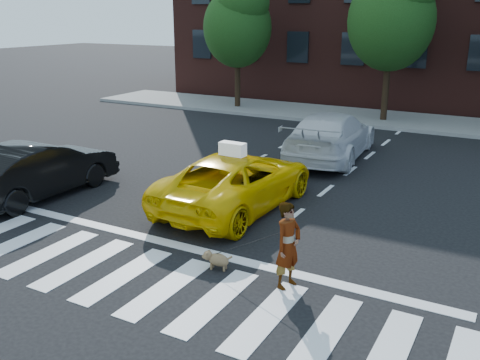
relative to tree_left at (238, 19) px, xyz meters
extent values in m
plane|color=black|center=(6.97, -17.00, -4.44)|extent=(120.00, 120.00, 0.00)
cube|color=silver|center=(6.97, -17.00, -4.43)|extent=(13.00, 2.40, 0.01)
cube|color=silver|center=(6.97, -15.40, -4.43)|extent=(12.00, 0.30, 0.01)
cube|color=slate|center=(6.97, 0.50, -4.37)|extent=(30.00, 4.00, 0.15)
cylinder|color=black|center=(-0.03, 0.00, -2.82)|extent=(0.28, 0.28, 3.25)
ellipsoid|color=#16330E|center=(-0.03, 0.00, -0.41)|extent=(3.38, 3.38, 3.89)
sphere|color=#16330E|center=(0.37, -0.20, 0.76)|extent=(2.60, 2.60, 2.60)
sphere|color=#16330E|center=(-0.38, 0.25, 0.43)|extent=(2.34, 2.34, 2.34)
cylinder|color=black|center=(7.47, 0.00, -2.67)|extent=(0.28, 0.28, 3.55)
ellipsoid|color=#16330E|center=(7.47, 0.00, -0.04)|extent=(3.69, 3.69, 4.25)
imported|color=#E6B904|center=(7.01, -12.71, -3.74)|extent=(2.48, 5.12, 1.40)
imported|color=black|center=(1.97, -14.50, -3.70)|extent=(1.64, 4.52, 1.48)
imported|color=silver|center=(7.46, -6.97, -3.65)|extent=(2.66, 5.59, 1.57)
imported|color=#999999|center=(9.84, -15.90, -3.64)|extent=(0.52, 0.67, 1.61)
ellipsoid|color=#8F6449|center=(8.40, -15.91, -4.25)|extent=(0.48, 0.32, 0.25)
sphere|color=#8F6449|center=(8.19, -15.96, -4.18)|extent=(0.22, 0.22, 0.18)
sphere|color=#8F6449|center=(8.12, -15.97, -4.21)|extent=(0.10, 0.10, 0.09)
cylinder|color=#8F6449|center=(8.61, -15.87, -4.18)|extent=(0.13, 0.06, 0.11)
sphere|color=#8F6449|center=(8.18, -15.90, -4.13)|extent=(0.08, 0.08, 0.06)
sphere|color=#8F6449|center=(8.20, -16.02, -4.13)|extent=(0.08, 0.08, 0.06)
cylinder|color=#8F6449|center=(8.29, -15.99, -4.38)|extent=(0.06, 0.06, 0.12)
cylinder|color=#8F6449|center=(8.26, -15.89, -4.38)|extent=(0.06, 0.06, 0.12)
cylinder|color=#8F6449|center=(8.54, -15.94, -4.38)|extent=(0.06, 0.06, 0.12)
cylinder|color=#8F6449|center=(8.52, -15.83, -4.38)|extent=(0.06, 0.06, 0.12)
cube|color=white|center=(7.01, -12.91, -2.88)|extent=(0.66, 0.30, 0.32)
camera|label=1|loc=(13.27, -23.89, 0.29)|focal=40.00mm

